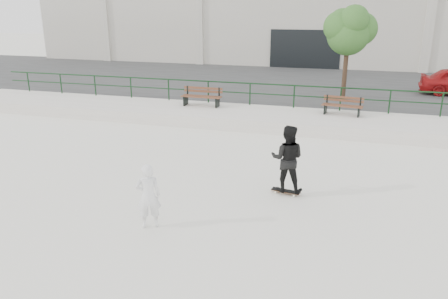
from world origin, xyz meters
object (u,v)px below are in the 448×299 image
(tree, at_px, (349,29))
(seated_skater, at_px, (148,196))
(standing_skater, at_px, (287,159))
(bench_left, at_px, (202,97))
(bench_right, at_px, (342,106))
(skateboard, at_px, (286,191))

(tree, distance_m, seated_skater, 14.49)
(tree, relative_size, standing_skater, 2.41)
(bench_left, distance_m, tree, 7.57)
(bench_right, relative_size, skateboard, 2.11)
(bench_left, relative_size, tree, 0.42)
(bench_right, xyz_separation_m, seated_skater, (-3.93, -10.30, -0.11))
(tree, bearing_deg, skateboard, -96.11)
(bench_left, relative_size, standing_skater, 1.01)
(bench_right, height_order, seated_skater, seated_skater)
(bench_left, height_order, skateboard, bench_left)
(bench_right, relative_size, tree, 0.39)
(seated_skater, bearing_deg, tree, -133.07)
(tree, xyz_separation_m, seated_skater, (-3.90, -13.62, -3.03))
(tree, xyz_separation_m, skateboard, (-1.17, -10.90, -3.72))
(bench_left, bearing_deg, seated_skater, -77.22)
(skateboard, bearing_deg, tree, 94.00)
(bench_left, relative_size, skateboard, 2.29)
(bench_right, distance_m, tree, 4.42)
(bench_left, xyz_separation_m, tree, (6.15, 3.35, 2.88))
(bench_left, xyz_separation_m, standing_skater, (4.98, -7.55, 0.09))
(seated_skater, bearing_deg, bench_right, -137.99)
(bench_right, relative_size, standing_skater, 0.93)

